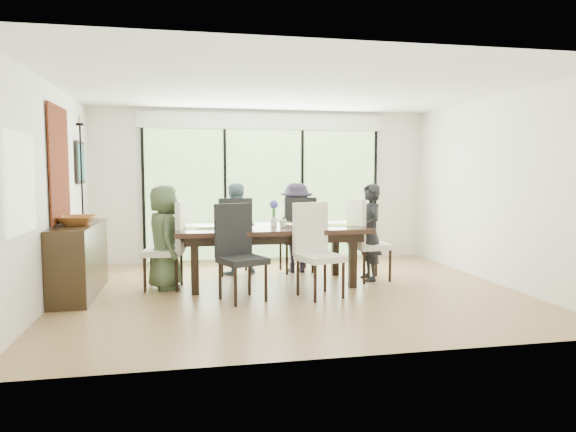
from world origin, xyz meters
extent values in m
cube|color=brown|center=(0.00, 0.00, -0.01)|extent=(6.00, 5.00, 0.01)
cube|color=white|center=(0.00, 0.00, 2.71)|extent=(6.00, 5.00, 0.01)
cube|color=silver|center=(0.00, 2.51, 1.35)|extent=(6.00, 0.02, 2.70)
cube|color=beige|center=(0.00, -2.51, 1.35)|extent=(6.00, 0.02, 2.70)
cube|color=white|center=(-3.01, 0.00, 1.35)|extent=(0.02, 5.00, 2.70)
cube|color=silver|center=(3.01, 0.00, 1.35)|extent=(0.02, 5.00, 2.70)
cube|color=#598C3F|center=(0.00, 2.47, 1.20)|extent=(4.20, 0.02, 2.30)
cube|color=white|center=(0.00, 2.46, 2.50)|extent=(4.40, 0.06, 0.28)
cube|color=black|center=(-2.10, 2.46, 1.20)|extent=(0.05, 0.04, 2.30)
cube|color=black|center=(-0.70, 2.46, 1.20)|extent=(0.05, 0.04, 2.30)
cube|color=black|center=(0.70, 2.46, 1.20)|extent=(0.05, 0.04, 2.30)
cube|color=black|center=(2.10, 2.46, 1.20)|extent=(0.05, 0.04, 2.30)
cube|color=#8CAD7F|center=(-2.97, -1.20, 1.50)|extent=(0.02, 0.90, 1.00)
cube|color=#503C22|center=(0.00, 3.40, -0.05)|extent=(6.00, 1.80, 0.10)
cube|color=brown|center=(0.00, 4.20, 0.55)|extent=(6.00, 0.08, 0.06)
sphere|color=#14380F|center=(-1.80, 5.20, 1.44)|extent=(3.20, 3.20, 3.20)
sphere|color=#14380F|center=(0.40, 5.80, 1.80)|extent=(4.00, 4.00, 4.00)
sphere|color=#14380F|center=(2.20, 5.00, 1.26)|extent=(2.80, 2.80, 2.80)
sphere|color=#14380F|center=(-0.60, 6.50, 1.62)|extent=(3.60, 3.60, 3.60)
cube|color=black|center=(-0.20, 0.50, 0.80)|extent=(2.66, 1.22, 0.07)
cube|color=black|center=(-0.20, 0.50, 0.70)|extent=(2.44, 1.00, 0.11)
cube|color=black|center=(-1.28, 0.07, 0.38)|extent=(0.10, 0.10, 0.76)
cube|color=black|center=(0.88, 0.07, 0.38)|extent=(0.10, 0.10, 0.76)
cube|color=black|center=(-1.28, 0.93, 0.38)|extent=(0.10, 0.10, 0.76)
cube|color=black|center=(0.88, 0.93, 0.38)|extent=(0.10, 0.10, 0.76)
imported|color=#435538|center=(-1.68, 0.50, 0.72)|extent=(0.51, 0.72, 1.43)
imported|color=black|center=(1.28, 0.50, 0.72)|extent=(0.43, 0.67, 1.43)
imported|color=slate|center=(-0.65, 1.33, 0.72)|extent=(0.75, 0.56, 1.43)
imported|color=#261F2F|center=(0.35, 1.33, 0.72)|extent=(0.67, 0.43, 1.43)
cube|color=#88C647|center=(-1.15, 0.50, 0.83)|extent=(0.49, 0.35, 0.01)
cube|color=#93C646|center=(0.75, 0.50, 0.83)|extent=(0.49, 0.35, 0.01)
cube|color=#7DB942|center=(-0.65, 0.90, 0.83)|extent=(0.49, 0.35, 0.01)
cube|color=olive|center=(0.35, 0.90, 0.83)|extent=(0.49, 0.35, 0.01)
cube|color=white|center=(-0.75, 0.20, 0.83)|extent=(0.49, 0.35, 0.01)
cube|color=black|center=(-0.55, 0.85, 0.84)|extent=(0.29, 0.20, 0.01)
cube|color=black|center=(0.30, 0.85, 0.84)|extent=(0.27, 0.19, 0.01)
cube|color=white|center=(0.50, 0.45, 0.83)|extent=(0.33, 0.24, 0.00)
cube|color=white|center=(-0.75, 0.20, 0.85)|extent=(0.29, 0.29, 0.03)
cube|color=orange|center=(-0.75, 0.20, 0.87)|extent=(0.22, 0.22, 0.02)
cylinder|color=silver|center=(-0.15, 0.55, 0.90)|extent=(0.09, 0.09, 0.13)
cylinder|color=#337226|center=(-0.15, 0.55, 1.03)|extent=(0.04, 0.04, 0.18)
sphere|color=#4745AD|center=(-0.15, 0.55, 1.14)|extent=(0.12, 0.12, 0.12)
imported|color=silver|center=(-1.05, 0.40, 0.85)|extent=(0.37, 0.24, 0.03)
imported|color=white|center=(-0.90, 0.65, 0.88)|extent=(0.18, 0.18, 0.11)
imported|color=white|center=(-0.05, 0.40, 0.88)|extent=(0.13, 0.13, 0.10)
imported|color=white|center=(0.60, 0.60, 0.88)|extent=(0.17, 0.17, 0.11)
imported|color=white|center=(0.05, 0.55, 0.84)|extent=(0.28, 0.31, 0.02)
cube|color=black|center=(-2.76, 0.35, 0.47)|extent=(0.47, 1.65, 0.93)
imported|color=brown|center=(-2.76, 0.25, 0.99)|extent=(0.49, 0.49, 0.12)
cylinder|color=black|center=(-2.76, 0.70, 0.95)|extent=(0.10, 0.10, 0.04)
cylinder|color=black|center=(-2.76, 0.70, 1.60)|extent=(0.02, 0.02, 1.29)
cylinder|color=black|center=(-2.76, 0.70, 2.24)|extent=(0.10, 0.10, 0.03)
cylinder|color=silver|center=(-2.76, 0.70, 2.30)|extent=(0.04, 0.04, 0.10)
cube|color=maroon|center=(-2.97, 0.40, 1.70)|extent=(0.02, 1.00, 1.50)
cube|color=black|center=(-2.97, 1.70, 1.75)|extent=(0.03, 0.55, 0.65)
cube|color=#1A5156|center=(-2.95, 1.70, 1.75)|extent=(0.01, 0.45, 0.55)
camera|label=1|loc=(-1.36, -6.66, 1.62)|focal=32.00mm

